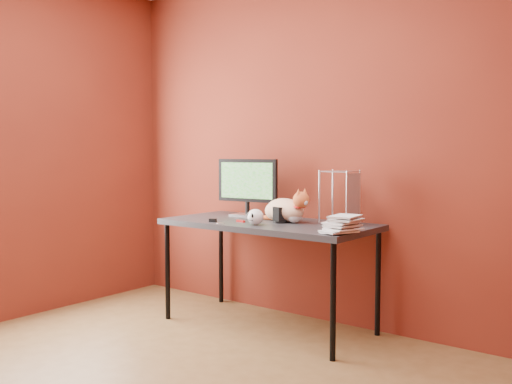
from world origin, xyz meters
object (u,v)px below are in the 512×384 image
Objects in this scene: desk at (268,229)px; skull_mug at (255,217)px; cat at (285,210)px; book_stack at (335,131)px; speaker at (280,215)px; monitor at (247,184)px.

skull_mug is (0.05, -0.21, 0.11)m from desk.
cat is 0.43× the size of book_stack.
book_stack reaches higher than speaker.
monitor is 0.41× the size of book_stack.
speaker is (0.11, -0.01, 0.10)m from desk.
desk is 0.93m from book_stack.
cat is at bearing 92.45° from skull_mug.
monitor is at bearing 147.23° from skull_mug.
desk is 2.99× the size of monitor.
cat is 0.08m from speaker.
desk is 2.89× the size of cat.
cat is 0.78m from book_stack.
speaker is 0.09× the size of book_stack.
desk is at bearing -162.93° from speaker.
monitor is (-0.31, 0.16, 0.29)m from desk.
book_stack is (0.63, -0.17, 0.66)m from desk.
book_stack is at bearing -26.57° from monitor.
monitor is at bearing 160.39° from book_stack.
desk is 0.15m from speaker.
cat reaches higher than skull_mug.
speaker is (0.42, -0.17, -0.19)m from monitor.
monitor is at bearing -176.31° from cat.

